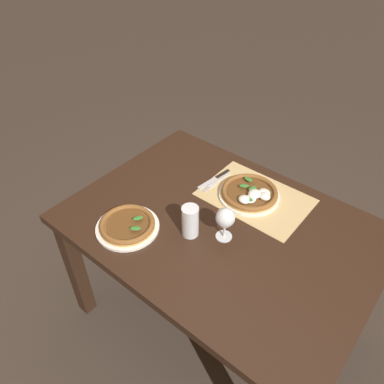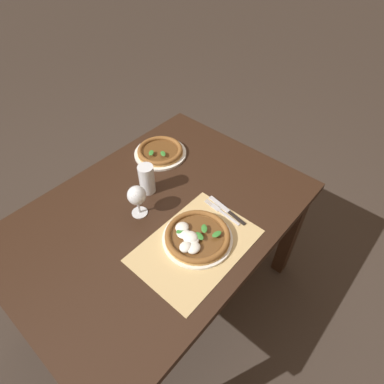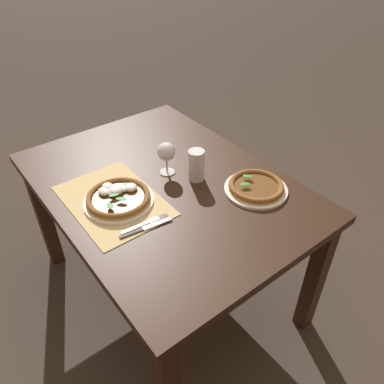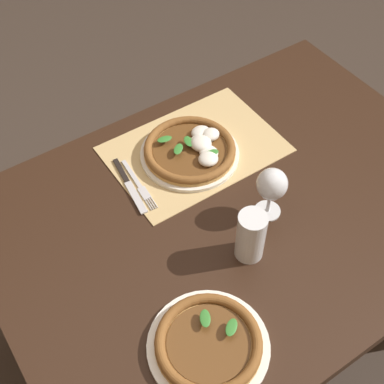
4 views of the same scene
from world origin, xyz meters
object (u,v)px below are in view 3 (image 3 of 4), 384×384
Objects in this scene: fork at (145,223)px; pizza_far at (256,187)px; pint_glass at (196,166)px; pizza_near at (118,197)px; knife at (146,228)px; wine_glass at (166,153)px.

pizza_far is at bearing 77.46° from fork.
pint_glass is (-0.23, -0.15, 0.05)m from pizza_far.
pint_glass reaches higher than fork.
pizza_near is 1.05× the size of pizza_far.
fork is 0.93× the size of knife.
pizza_near reaches higher than knife.
fork is (0.19, 0.01, -0.02)m from pizza_near.
pizza_far is 0.50m from fork.
pizza_near is at bearing -100.78° from pint_glass.
knife is at bearing -25.54° from fork.
pint_glass is at bearing 79.22° from pizza_near.
pizza_near is 0.59m from pizza_far.
pint_glass is (0.07, 0.36, 0.05)m from pizza_near.
pizza_far is 0.51m from knife.
wine_glass is 1.07× the size of pint_glass.
pizza_far reaches higher than fork.
pizza_far is 1.76× the size of wine_glass.
wine_glass is at bearing 100.68° from pizza_near.
fork is at bearing -102.54° from pizza_far.
fork is at bearing 154.46° from knife.
pizza_far is (0.29, 0.51, -0.01)m from pizza_near.
wine_glass is 0.77× the size of fork.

